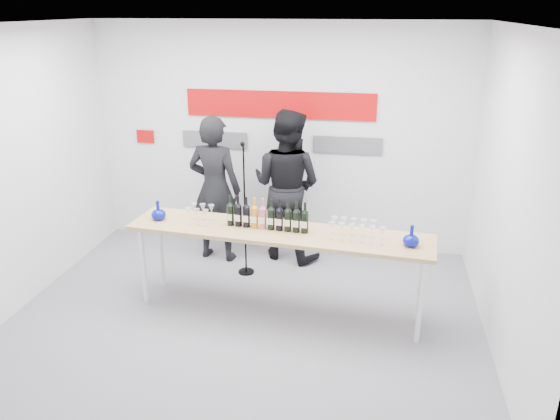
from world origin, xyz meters
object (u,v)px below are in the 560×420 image
(presenter_right, at_px, (287,185))
(mic_stand, at_px, (245,235))
(tasting_table, at_px, (278,237))
(presenter_left, at_px, (215,189))

(presenter_right, distance_m, mic_stand, 0.87)
(tasting_table, bearing_deg, mic_stand, 129.14)
(presenter_left, relative_size, mic_stand, 1.13)
(presenter_right, relative_size, mic_stand, 1.16)
(presenter_right, xyz_separation_m, mic_stand, (-0.41, -0.61, -0.47))
(tasting_table, bearing_deg, presenter_left, 135.69)
(mic_stand, bearing_deg, presenter_right, 42.84)
(presenter_right, bearing_deg, mic_stand, 74.72)
(presenter_right, bearing_deg, presenter_left, 32.73)
(presenter_left, bearing_deg, tasting_table, 138.32)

